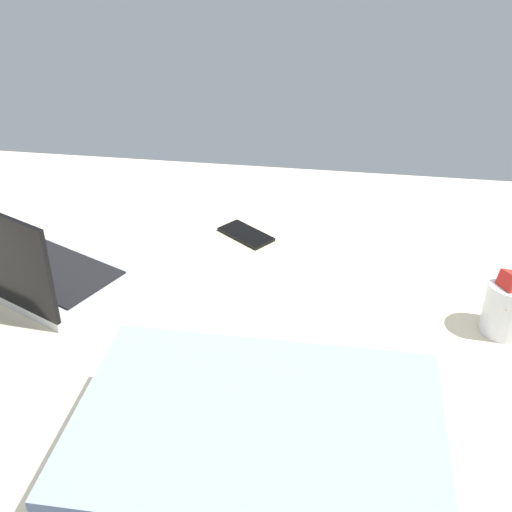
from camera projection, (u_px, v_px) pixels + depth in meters
bed_mattress at (217, 327)px, 145.04cm from camera, size 180.00×140.00×18.00cm
laptop at (33, 271)px, 140.14cm from camera, size 39.62×34.77×23.00cm
snack_cup at (507, 306)px, 126.37cm from camera, size 9.00×9.00×14.28cm
cell_phone at (246, 234)px, 162.20cm from camera, size 15.25×13.91×0.80cm
pillow at (258, 452)px, 94.28cm from camera, size 52.00×36.00×13.00cm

